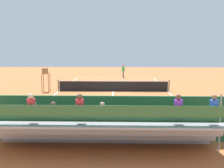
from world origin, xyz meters
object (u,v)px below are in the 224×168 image
Objects in this scene: tennis_racket at (114,77)px; tennis_ball_far at (133,78)px; equipment_bag at (115,132)px; umpire_chair at (46,77)px; bleacher_stand at (104,127)px; courtside_bench at (158,124)px; tennis_net at (113,86)px; tennis_player at (123,70)px; tennis_ball_near at (138,81)px.

tennis_racket is 8.33× the size of tennis_ball_far.
umpire_chair is at bearing -63.39° from equipment_bag.
bleacher_stand is at bearing 85.04° from tennis_ball_far.
courtside_bench is (-2.44, -2.12, -0.43)m from bleacher_stand.
tennis_net is 11.50m from tennis_player.
bleacher_stand is 4.70× the size of tennis_player.
courtside_bench is 24.76m from tennis_player.
tennis_net is at bearing -89.97° from bleacher_stand.
tennis_racket is (0.60, -25.19, -0.16)m from equipment_bag.
tennis_net is 15.40m from bleacher_stand.
umpire_chair is at bearing 41.73° from tennis_ball_near.
tennis_net is 13.49m from courtside_bench.
tennis_net is at bearing -178.08° from umpire_chair.
umpire_chair is 13.71m from tennis_player.
equipment_bag is at bearing 85.59° from tennis_ball_far.
tennis_ball_near is at bearing 125.22° from tennis_racket.
tennis_racket is at bearing -89.10° from tennis_net.
umpire_chair reaches higher than courtside_bench.
courtside_bench is 0.93× the size of tennis_player.
tennis_racket is at bearing -15.94° from tennis_player.
equipment_bag is 0.47× the size of tennis_player.
courtside_bench is at bearing 89.33° from tennis_ball_near.
umpire_chair is 3.89× the size of tennis_racket.
umpire_chair is at bearing 63.37° from tennis_racket.
courtside_bench reaches higher than equipment_bag.
tennis_net is 1.14× the size of bleacher_stand.
tennis_player reaches higher than courtside_bench.
equipment_bag is 13.64× the size of tennis_ball_far.
tennis_player reaches higher than tennis_ball_far.
bleacher_stand reaches higher than tennis_ball_far.
tennis_player is at bearing -121.74° from umpire_chair.
equipment_bag is at bearing 91.75° from tennis_net.
tennis_racket is at bearing -116.63° from umpire_chair.
bleacher_stand is at bearing 83.39° from tennis_ball_near.
tennis_racket is (2.63, -25.06, -0.54)m from courtside_bench.
tennis_net is 8.19m from tennis_ball_near.
umpire_chair is (6.20, 0.21, 0.81)m from tennis_net.
umpire_chair is 2.38× the size of equipment_bag.
tennis_ball_near is (-8.89, -7.93, -1.28)m from umpire_chair.
tennis_racket is 4.98m from tennis_ball_near.
tennis_net is 18.75× the size of tennis_racket.
tennis_racket is at bearing -89.59° from bleacher_stand.
tennis_ball_far is (-1.83, -23.74, -0.15)m from equipment_bag.
tennis_ball_near is (-2.28, -21.12, -0.15)m from equipment_bag.
bleacher_stand is 26.86m from tennis_player.
courtside_bench is 3.28× the size of tennis_racket.
umpire_chair is 1.19× the size of courtside_bench.
tennis_ball_far is (-1.23, 1.10, -0.98)m from tennis_player.
umpire_chair reaches higher than tennis_racket.
tennis_net is at bearing 77.76° from tennis_ball_far.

